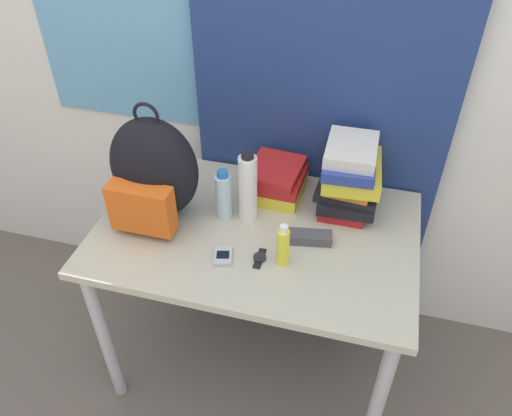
{
  "coord_description": "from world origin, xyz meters",
  "views": [
    {
      "loc": [
        0.34,
        -0.9,
        1.96
      ],
      "look_at": [
        0.0,
        0.37,
        0.87
      ],
      "focal_mm": 35.0,
      "sensor_mm": 36.0,
      "label": 1
    }
  ],
  "objects_px": {
    "water_bottle": "(224,195)",
    "cell_phone": "(223,256)",
    "sunscreen_bottle": "(283,246)",
    "sunglasses_case": "(310,237)",
    "book_stack_center": "(350,176)",
    "sports_bottle": "(248,187)",
    "book_stack_left": "(277,180)",
    "backpack": "(153,172)",
    "wristwatch": "(260,258)"
  },
  "relations": [
    {
      "from": "wristwatch",
      "to": "sports_bottle",
      "type": "bearing_deg",
      "value": 115.38
    },
    {
      "from": "sports_bottle",
      "to": "book_stack_left",
      "type": "bearing_deg",
      "value": 67.15
    },
    {
      "from": "book_stack_center",
      "to": "wristwatch",
      "type": "distance_m",
      "value": 0.45
    },
    {
      "from": "sunglasses_case",
      "to": "book_stack_left",
      "type": "bearing_deg",
      "value": 126.16
    },
    {
      "from": "wristwatch",
      "to": "book_stack_center",
      "type": "bearing_deg",
      "value": 56.3
    },
    {
      "from": "cell_phone",
      "to": "wristwatch",
      "type": "bearing_deg",
      "value": 13.35
    },
    {
      "from": "book_stack_center",
      "to": "water_bottle",
      "type": "xyz_separation_m",
      "value": [
        -0.42,
        -0.18,
        -0.04
      ]
    },
    {
      "from": "book_stack_center",
      "to": "sunglasses_case",
      "type": "height_order",
      "value": "book_stack_center"
    },
    {
      "from": "book_stack_center",
      "to": "sunscreen_bottle",
      "type": "relative_size",
      "value": 1.82
    },
    {
      "from": "book_stack_left",
      "to": "sunglasses_case",
      "type": "height_order",
      "value": "book_stack_left"
    },
    {
      "from": "water_bottle",
      "to": "wristwatch",
      "type": "distance_m",
      "value": 0.27
    },
    {
      "from": "book_stack_center",
      "to": "book_stack_left",
      "type": "bearing_deg",
      "value": 179.02
    },
    {
      "from": "backpack",
      "to": "book_stack_left",
      "type": "distance_m",
      "value": 0.47
    },
    {
      "from": "book_stack_left",
      "to": "sunglasses_case",
      "type": "bearing_deg",
      "value": -53.84
    },
    {
      "from": "backpack",
      "to": "water_bottle",
      "type": "relative_size",
      "value": 2.26
    },
    {
      "from": "water_bottle",
      "to": "sunglasses_case",
      "type": "relative_size",
      "value": 1.25
    },
    {
      "from": "sports_bottle",
      "to": "cell_phone",
      "type": "distance_m",
      "value": 0.26
    },
    {
      "from": "book_stack_center",
      "to": "cell_phone",
      "type": "distance_m",
      "value": 0.54
    },
    {
      "from": "sunscreen_bottle",
      "to": "sunglasses_case",
      "type": "bearing_deg",
      "value": 60.51
    },
    {
      "from": "backpack",
      "to": "sunscreen_bottle",
      "type": "relative_size",
      "value": 2.79
    },
    {
      "from": "sunglasses_case",
      "to": "cell_phone",
      "type": "bearing_deg",
      "value": -149.47
    },
    {
      "from": "water_bottle",
      "to": "cell_phone",
      "type": "distance_m",
      "value": 0.24
    },
    {
      "from": "water_bottle",
      "to": "sunglasses_case",
      "type": "bearing_deg",
      "value": -9.93
    },
    {
      "from": "backpack",
      "to": "sunglasses_case",
      "type": "xyz_separation_m",
      "value": [
        0.56,
        -0.01,
        -0.17
      ]
    },
    {
      "from": "book_stack_left",
      "to": "water_bottle",
      "type": "bearing_deg",
      "value": -130.49
    },
    {
      "from": "book_stack_left",
      "to": "wristwatch",
      "type": "bearing_deg",
      "value": -85.6
    },
    {
      "from": "book_stack_left",
      "to": "sports_bottle",
      "type": "relative_size",
      "value": 0.84
    },
    {
      "from": "backpack",
      "to": "book_stack_left",
      "type": "height_order",
      "value": "backpack"
    },
    {
      "from": "wristwatch",
      "to": "book_stack_left",
      "type": "bearing_deg",
      "value": 94.4
    },
    {
      "from": "backpack",
      "to": "sports_bottle",
      "type": "xyz_separation_m",
      "value": [
        0.32,
        0.07,
        -0.05
      ]
    },
    {
      "from": "backpack",
      "to": "wristwatch",
      "type": "relative_size",
      "value": 4.72
    },
    {
      "from": "book_stack_center",
      "to": "sunglasses_case",
      "type": "bearing_deg",
      "value": -112.22
    },
    {
      "from": "sports_bottle",
      "to": "cell_phone",
      "type": "height_order",
      "value": "sports_bottle"
    },
    {
      "from": "book_stack_center",
      "to": "sunscreen_bottle",
      "type": "xyz_separation_m",
      "value": [
        -0.16,
        -0.36,
        -0.06
      ]
    },
    {
      "from": "sunscreen_bottle",
      "to": "water_bottle",
      "type": "bearing_deg",
      "value": 145.08
    },
    {
      "from": "book_stack_left",
      "to": "sunglasses_case",
      "type": "relative_size",
      "value": 1.49
    },
    {
      "from": "backpack",
      "to": "cell_phone",
      "type": "height_order",
      "value": "backpack"
    },
    {
      "from": "book_stack_center",
      "to": "sports_bottle",
      "type": "xyz_separation_m",
      "value": [
        -0.34,
        -0.16,
        -0.0
      ]
    },
    {
      "from": "backpack",
      "to": "cell_phone",
      "type": "relative_size",
      "value": 4.75
    },
    {
      "from": "water_bottle",
      "to": "sunscreen_bottle",
      "type": "distance_m",
      "value": 0.32
    },
    {
      "from": "water_bottle",
      "to": "sports_bottle",
      "type": "bearing_deg",
      "value": 11.95
    },
    {
      "from": "book_stack_left",
      "to": "cell_phone",
      "type": "bearing_deg",
      "value": -103.02
    },
    {
      "from": "book_stack_center",
      "to": "sports_bottle",
      "type": "bearing_deg",
      "value": -154.95
    },
    {
      "from": "backpack",
      "to": "sunscreen_bottle",
      "type": "distance_m",
      "value": 0.52
    },
    {
      "from": "book_stack_left",
      "to": "wristwatch",
      "type": "height_order",
      "value": "book_stack_left"
    },
    {
      "from": "backpack",
      "to": "wristwatch",
      "type": "bearing_deg",
      "value": -17.89
    },
    {
      "from": "wristwatch",
      "to": "sunscreen_bottle",
      "type": "bearing_deg",
      "value": 3.73
    },
    {
      "from": "water_bottle",
      "to": "book_stack_left",
      "type": "bearing_deg",
      "value": 49.51
    },
    {
      "from": "sports_bottle",
      "to": "sunscreen_bottle",
      "type": "bearing_deg",
      "value": -48.99
    },
    {
      "from": "backpack",
      "to": "wristwatch",
      "type": "xyz_separation_m",
      "value": [
        0.42,
        -0.13,
        -0.18
      ]
    }
  ]
}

